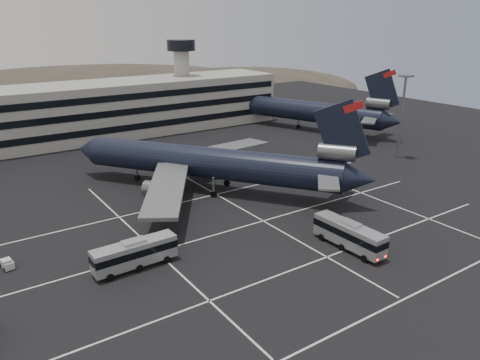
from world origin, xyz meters
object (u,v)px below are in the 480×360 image
Objects in this scene: trijet_main at (212,163)px; bus_near at (349,234)px; bus_far at (135,253)px; tug_a at (7,264)px.

trijet_main is 4.44× the size of bus_near.
bus_far is at bearing -176.38° from trijet_main.
trijet_main is at bearing 7.74° from tug_a.
bus_near is (3.58, -29.94, -3.11)m from trijet_main.
tug_a is (-39.52, 20.30, -1.53)m from bus_near.
tug_a is at bearing 55.02° from bus_far.
bus_far is (-26.12, 11.35, -0.05)m from bus_near.
bus_far is 16.18m from tug_a.
tug_a is (-13.40, 8.95, -1.47)m from bus_far.
bus_far is (-22.54, -18.59, -3.16)m from trijet_main.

